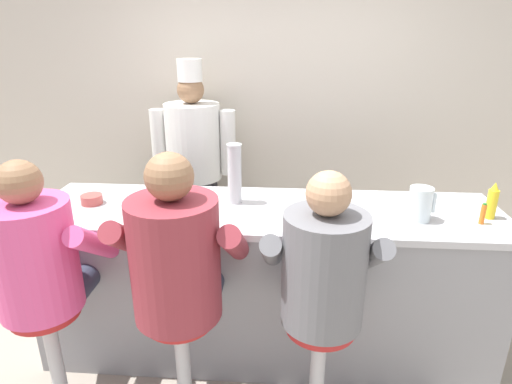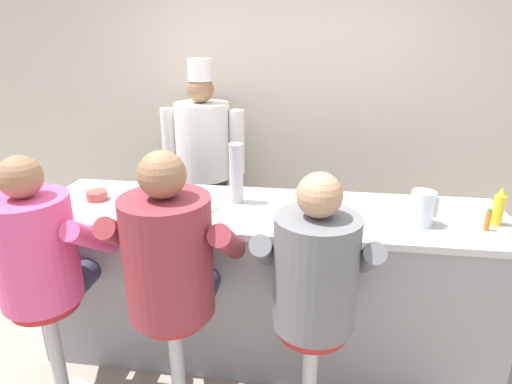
# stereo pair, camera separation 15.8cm
# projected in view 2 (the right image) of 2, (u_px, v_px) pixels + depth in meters

# --- Properties ---
(wall_back) EXTENTS (10.00, 0.06, 2.70)m
(wall_back) POSITION_uv_depth(u_px,v_px,m) (285.00, 113.00, 3.77)
(wall_back) COLOR beige
(wall_back) RESTS_ON ground_plane
(diner_counter) EXTENTS (2.84, 0.75, 1.01)m
(diner_counter) POSITION_uv_depth(u_px,v_px,m) (266.00, 281.00, 2.77)
(diner_counter) COLOR gray
(diner_counter) RESTS_ON ground_plane
(ketchup_bottle_red) EXTENTS (0.06, 0.06, 0.22)m
(ketchup_bottle_red) POSITION_uv_depth(u_px,v_px,m) (314.00, 199.00, 2.46)
(ketchup_bottle_red) COLOR red
(ketchup_bottle_red) RESTS_ON diner_counter
(mustard_bottle_yellow) EXTENTS (0.06, 0.06, 0.22)m
(mustard_bottle_yellow) POSITION_uv_depth(u_px,v_px,m) (499.00, 208.00, 2.35)
(mustard_bottle_yellow) COLOR yellow
(mustard_bottle_yellow) RESTS_ON diner_counter
(hot_sauce_bottle_orange) EXTENTS (0.03, 0.03, 0.12)m
(hot_sauce_bottle_orange) POSITION_uv_depth(u_px,v_px,m) (488.00, 220.00, 2.29)
(hot_sauce_bottle_orange) COLOR orange
(hot_sauce_bottle_orange) RESTS_ON diner_counter
(water_pitcher_clear) EXTENTS (0.15, 0.13, 0.20)m
(water_pitcher_clear) POSITION_uv_depth(u_px,v_px,m) (422.00, 208.00, 2.35)
(water_pitcher_clear) COLOR silver
(water_pitcher_clear) RESTS_ON diner_counter
(breakfast_plate) EXTENTS (0.22, 0.22, 0.04)m
(breakfast_plate) POSITION_uv_depth(u_px,v_px,m) (200.00, 206.00, 2.60)
(breakfast_plate) COLOR white
(breakfast_plate) RESTS_ON diner_counter
(cereal_bowl) EXTENTS (0.13, 0.13, 0.06)m
(cereal_bowl) POSITION_uv_depth(u_px,v_px,m) (97.00, 195.00, 2.73)
(cereal_bowl) COLOR #B24C47
(cereal_bowl) RESTS_ON diner_counter
(coffee_mug_white) EXTENTS (0.12, 0.08, 0.08)m
(coffee_mug_white) POSITION_uv_depth(u_px,v_px,m) (144.00, 197.00, 2.68)
(coffee_mug_white) COLOR white
(coffee_mug_white) RESTS_ON diner_counter
(cup_stack_steel) EXTENTS (0.09, 0.09, 0.38)m
(cup_stack_steel) POSITION_uv_depth(u_px,v_px,m) (236.00, 173.00, 2.64)
(cup_stack_steel) COLOR #B7BABF
(cup_stack_steel) RESTS_ON diner_counter
(diner_seated_pink) EXTENTS (0.61, 0.61, 1.48)m
(diner_seated_pink) POSITION_uv_depth(u_px,v_px,m) (41.00, 256.00, 2.20)
(diner_seated_pink) COLOR #B2B5BA
(diner_seated_pink) RESTS_ON ground_plane
(diner_seated_maroon) EXTENTS (0.65, 0.64, 1.53)m
(diner_seated_maroon) POSITION_uv_depth(u_px,v_px,m) (172.00, 261.00, 2.11)
(diner_seated_maroon) COLOR #B2B5BA
(diner_seated_maroon) RESTS_ON ground_plane
(diner_seated_grey) EXTENTS (0.60, 0.59, 1.46)m
(diner_seated_grey) POSITION_uv_depth(u_px,v_px,m) (315.00, 278.00, 2.02)
(diner_seated_grey) COLOR #B2B5BA
(diner_seated_grey) RESTS_ON ground_plane
(cook_in_whites_near) EXTENTS (0.71, 0.46, 1.83)m
(cook_in_whites_near) POSITION_uv_depth(u_px,v_px,m) (204.00, 159.00, 3.66)
(cook_in_whites_near) COLOR #232328
(cook_in_whites_near) RESTS_ON ground_plane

